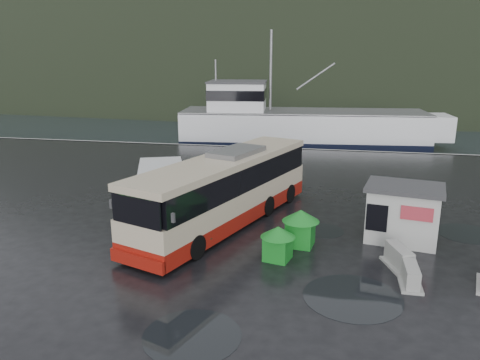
% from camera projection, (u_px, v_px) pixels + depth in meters
% --- Properties ---
extents(ground, '(160.00, 160.00, 0.00)m').
position_uv_depth(ground, '(241.00, 238.00, 20.13)').
color(ground, black).
rests_on(ground, ground).
extents(harbor_water, '(300.00, 180.00, 0.02)m').
position_uv_depth(harbor_water, '(318.00, 83.00, 124.41)').
color(harbor_water, black).
rests_on(harbor_water, ground).
extents(quay_edge, '(160.00, 0.60, 1.50)m').
position_uv_depth(quay_edge, '(285.00, 148.00, 39.09)').
color(quay_edge, '#999993').
rests_on(quay_edge, ground).
extents(headland, '(780.00, 540.00, 570.00)m').
position_uv_depth(headland, '(344.00, 68.00, 255.30)').
color(headland, black).
rests_on(headland, ground).
extents(coach_bus, '(6.94, 12.25, 3.38)m').
position_uv_depth(coach_bus, '(226.00, 223.00, 21.86)').
color(coach_bus, '#C1B092').
rests_on(coach_bus, ground).
extents(white_van, '(4.29, 6.77, 2.68)m').
position_uv_depth(white_van, '(163.00, 227.00, 21.34)').
color(white_van, white).
rests_on(white_van, ground).
extents(waste_bin_left, '(1.25, 1.25, 1.53)m').
position_uv_depth(waste_bin_left, '(300.00, 245.00, 19.34)').
color(waste_bin_left, '#168022').
rests_on(waste_bin_left, ground).
extents(waste_bin_right, '(1.17, 1.17, 1.35)m').
position_uv_depth(waste_bin_right, '(277.00, 259.00, 18.01)').
color(waste_bin_right, '#168022').
rests_on(waste_bin_right, ground).
extents(dome_tent, '(2.51, 3.10, 1.07)m').
position_uv_depth(dome_tent, '(195.00, 242.00, 19.62)').
color(dome_tent, '#272E1B').
rests_on(dome_tent, ground).
extents(ticket_kiosk, '(3.49, 2.90, 2.41)m').
position_uv_depth(ticket_kiosk, '(400.00, 240.00, 19.88)').
color(ticket_kiosk, '#B8B8B3').
rests_on(ticket_kiosk, ground).
extents(jersey_barrier_a, '(1.24, 1.75, 0.79)m').
position_uv_depth(jersey_barrier_a, '(398.00, 267.00, 17.38)').
color(jersey_barrier_a, '#999993').
rests_on(jersey_barrier_a, ground).
extents(jersey_barrier_c, '(0.74, 1.45, 0.72)m').
position_uv_depth(jersey_barrier_c, '(410.00, 285.00, 16.00)').
color(jersey_barrier_c, '#999993').
rests_on(jersey_barrier_c, ground).
extents(fishing_trawler, '(29.05, 8.80, 11.44)m').
position_uv_depth(fishing_trawler, '(302.00, 132.00, 47.35)').
color(fishing_trawler, white).
rests_on(fishing_trawler, ground).
extents(puddles, '(12.36, 12.40, 0.01)m').
position_uv_depth(puddles, '(345.00, 277.00, 16.56)').
color(puddles, black).
rests_on(puddles, ground).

